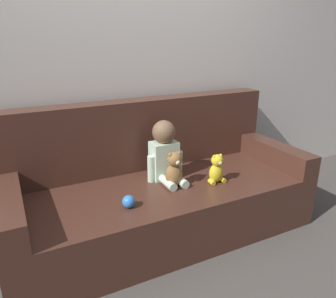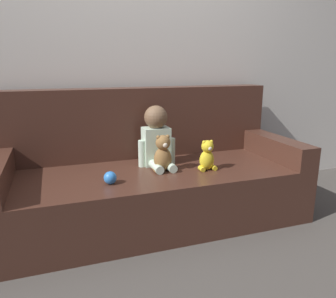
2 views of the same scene
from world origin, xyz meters
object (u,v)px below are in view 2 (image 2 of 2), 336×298
object	(u,v)px
toy_ball	(110,178)
couch	(150,176)
person_baby	(157,139)
plush_toy_side	(207,156)
teddy_bear_brown	(163,154)

from	to	relation	value
toy_ball	couch	bearing A→B (deg)	41.10
couch	toy_ball	xyz separation A→B (m)	(-0.34, -0.29, 0.13)
person_baby	plush_toy_side	distance (m)	0.39
teddy_bear_brown	toy_ball	world-z (taller)	teddy_bear_brown
person_baby	toy_ball	bearing A→B (deg)	-143.61
plush_toy_side	toy_ball	xyz separation A→B (m)	(-0.69, -0.06, -0.06)
couch	toy_ball	distance (m)	0.47
couch	person_baby	size ratio (longest dim) A/B	4.93
couch	teddy_bear_brown	size ratio (longest dim) A/B	8.37
teddy_bear_brown	toy_ball	distance (m)	0.42
person_baby	toy_ball	xyz separation A→B (m)	(-0.39, -0.29, -0.16)
teddy_bear_brown	toy_ball	bearing A→B (deg)	-160.78
plush_toy_side	teddy_bear_brown	bearing A→B (deg)	165.11
person_baby	teddy_bear_brown	bearing A→B (deg)	-91.18
person_baby	teddy_bear_brown	world-z (taller)	person_baby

